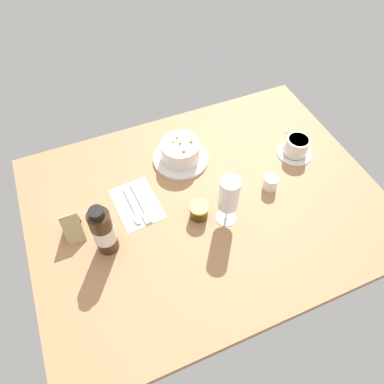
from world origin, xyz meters
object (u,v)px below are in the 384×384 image
object	(u,v)px
sauce_bottle_brown	(103,231)
wine_glass	(229,196)
creamer_jug	(270,183)
coffee_cup	(296,147)
jam_jar	(199,211)
cutlery_setting	(137,205)
menu_card	(72,225)
porridge_bowl	(180,152)

from	to	relation	value
sauce_bottle_brown	wine_glass	bearing A→B (deg)	172.96
creamer_jug	sauce_bottle_brown	bearing A→B (deg)	0.75
sauce_bottle_brown	coffee_cup	bearing A→B (deg)	-171.32
coffee_cup	jam_jar	xyz separation A→B (cm)	(41.47, 11.06, -0.76)
coffee_cup	wine_glass	size ratio (longest dim) A/B	0.73
creamer_jug	cutlery_setting	bearing A→B (deg)	-13.61
jam_jar	sauce_bottle_brown	bearing A→B (deg)	-0.83
jam_jar	cutlery_setting	bearing A→B (deg)	-34.58
cutlery_setting	wine_glass	bearing A→B (deg)	147.18
cutlery_setting	wine_glass	world-z (taller)	wine_glass
coffee_cup	jam_jar	distance (cm)	42.93
coffee_cup	creamer_jug	xyz separation A→B (cm)	(15.90, 9.95, -0.88)
creamer_jug	menu_card	world-z (taller)	menu_card
wine_glass	sauce_bottle_brown	size ratio (longest dim) A/B	0.97
jam_jar	sauce_bottle_brown	size ratio (longest dim) A/B	0.32
menu_card	coffee_cup	bearing A→B (deg)	-178.21
cutlery_setting	creamer_jug	xyz separation A→B (cm)	(-41.90, 10.15, 2.20)
porridge_bowl	wine_glass	xyz separation A→B (cm)	(-3.86, 27.77, 7.45)
coffee_cup	creamer_jug	size ratio (longest dim) A/B	2.38
coffee_cup	wine_glass	bearing A→B (deg)	23.79
wine_glass	menu_card	distance (cm)	45.93
coffee_cup	menu_card	bearing A→B (deg)	1.79
jam_jar	menu_card	world-z (taller)	menu_card
coffee_cup	creamer_jug	world-z (taller)	coffee_cup
porridge_bowl	menu_card	xyz separation A→B (cm)	(39.79, 15.15, 0.76)
creamer_jug	menu_card	bearing A→B (deg)	-6.92
cutlery_setting	sauce_bottle_brown	distance (cm)	18.10
porridge_bowl	wine_glass	bearing A→B (deg)	97.91
coffee_cup	menu_card	xyz separation A→B (cm)	(77.80, 2.43, 1.31)
jam_jar	menu_card	size ratio (longest dim) A/B	0.61
coffee_cup	wine_glass	xyz separation A→B (cm)	(34.16, 15.06, 8.01)
creamer_jug	menu_card	xyz separation A→B (cm)	(61.90, -7.52, 2.19)
coffee_cup	wine_glass	world-z (taller)	wine_glass
creamer_jug	wine_glass	bearing A→B (deg)	15.63
cutlery_setting	creamer_jug	bearing A→B (deg)	166.39
cutlery_setting	coffee_cup	xyz separation A→B (cm)	(-57.81, 0.20, 3.09)
creamer_jug	wine_glass	xyz separation A→B (cm)	(18.26, 5.11, 8.89)
cutlery_setting	coffee_cup	size ratio (longest dim) A/B	1.47
porridge_bowl	sauce_bottle_brown	size ratio (longest dim) A/B	1.04
cutlery_setting	menu_card	xyz separation A→B (cm)	(20.00, 2.63, 4.40)
porridge_bowl	jam_jar	xyz separation A→B (cm)	(3.46, 23.78, -1.32)
wine_glass	sauce_bottle_brown	bearing A→B (deg)	-7.04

